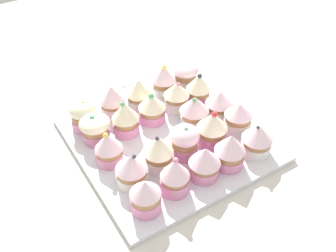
# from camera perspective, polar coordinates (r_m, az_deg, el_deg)

# --- Properties ---
(ground_plane) EXTENTS (1.80, 1.80, 0.03)m
(ground_plane) POSITION_cam_1_polar(r_m,az_deg,el_deg) (0.84, -0.00, -2.94)
(ground_plane) COLOR beige
(baking_tray) EXTENTS (0.37, 0.37, 0.01)m
(baking_tray) POSITION_cam_1_polar(r_m,az_deg,el_deg) (0.82, -0.00, -1.89)
(baking_tray) COLOR silver
(baking_tray) RESTS_ON ground_plane
(cupcake_0) EXTENTS (0.06, 0.06, 0.07)m
(cupcake_0) POSITION_cam_1_polar(r_m,az_deg,el_deg) (0.78, 13.00, -1.83)
(cupcake_0) COLOR white
(cupcake_0) RESTS_ON baking_tray
(cupcake_1) EXTENTS (0.06, 0.06, 0.07)m
(cupcake_1) POSITION_cam_1_polar(r_m,az_deg,el_deg) (0.83, 10.27, 1.28)
(cupcake_1) COLOR white
(cupcake_1) RESTS_ON baking_tray
(cupcake_2) EXTENTS (0.06, 0.06, 0.07)m
(cupcake_2) POSITION_cam_1_polar(r_m,az_deg,el_deg) (0.86, 7.43, 3.40)
(cupcake_2) COLOR white
(cupcake_2) RESTS_ON baking_tray
(cupcake_3) EXTENTS (0.06, 0.06, 0.08)m
(cupcake_3) POSITION_cam_1_polar(r_m,az_deg,el_deg) (0.89, 4.48, 5.61)
(cupcake_3) COLOR pink
(cupcake_3) RESTS_ON baking_tray
(cupcake_4) EXTENTS (0.06, 0.06, 0.06)m
(cupcake_4) POSITION_cam_1_polar(r_m,az_deg,el_deg) (0.95, 2.57, 7.60)
(cupcake_4) COLOR white
(cupcake_4) RESTS_ON baking_tray
(cupcake_5) EXTENTS (0.06, 0.06, 0.08)m
(cupcake_5) POSITION_cam_1_polar(r_m,az_deg,el_deg) (0.75, 9.09, -3.52)
(cupcake_5) COLOR pink
(cupcake_5) RESTS_ON baking_tray
(cupcake_6) EXTENTS (0.06, 0.06, 0.08)m
(cupcake_6) POSITION_cam_1_polar(r_m,az_deg,el_deg) (0.78, 6.49, -0.30)
(cupcake_6) COLOR pink
(cupcake_6) RESTS_ON baking_tray
(cupcake_7) EXTENTS (0.06, 0.06, 0.08)m
(cupcake_7) POSITION_cam_1_polar(r_m,az_deg,el_deg) (0.83, 3.89, 2.34)
(cupcake_7) COLOR white
(cupcake_7) RESTS_ON baking_tray
(cupcake_8) EXTENTS (0.06, 0.06, 0.07)m
(cupcake_8) POSITION_cam_1_polar(r_m,az_deg,el_deg) (0.87, 1.26, 4.53)
(cupcake_8) COLOR white
(cupcake_8) RESTS_ON baking_tray
(cupcake_9) EXTENTS (0.06, 0.06, 0.08)m
(cupcake_9) POSITION_cam_1_polar(r_m,az_deg,el_deg) (0.92, -0.66, 6.78)
(cupcake_9) COLOR white
(cupcake_9) RESTS_ON baking_tray
(cupcake_10) EXTENTS (0.06, 0.06, 0.07)m
(cupcake_10) POSITION_cam_1_polar(r_m,az_deg,el_deg) (0.72, 5.36, -5.30)
(cupcake_10) COLOR pink
(cupcake_10) RESTS_ON baking_tray
(cupcake_11) EXTENTS (0.06, 0.06, 0.07)m
(cupcake_11) POSITION_cam_1_polar(r_m,az_deg,el_deg) (0.76, 2.39, -2.29)
(cupcake_11) COLOR pink
(cupcake_11) RESTS_ON baking_tray
(cupcake_12) EXTENTS (0.06, 0.06, 0.07)m
(cupcake_12) POSITION_cam_1_polar(r_m,az_deg,el_deg) (0.84, -2.40, 2.70)
(cupcake_12) COLOR pink
(cupcake_12) RESTS_ON baking_tray
(cupcake_13) EXTENTS (0.06, 0.06, 0.07)m
(cupcake_13) POSITION_cam_1_polar(r_m,az_deg,el_deg) (0.88, -4.58, 4.78)
(cupcake_13) COLOR white
(cupcake_13) RESTS_ON baking_tray
(cupcake_14) EXTENTS (0.05, 0.05, 0.08)m
(cupcake_14) POSITION_cam_1_polar(r_m,az_deg,el_deg) (0.69, 1.01, -7.29)
(cupcake_14) COLOR pink
(cupcake_14) RESTS_ON baking_tray
(cupcake_15) EXTENTS (0.06, 0.06, 0.08)m
(cupcake_15) POSITION_cam_1_polar(r_m,az_deg,el_deg) (0.73, -1.39, -3.85)
(cupcake_15) COLOR white
(cupcake_15) RESTS_ON baking_tray
(cupcake_16) EXTENTS (0.06, 0.06, 0.08)m
(cupcake_16) POSITION_cam_1_polar(r_m,az_deg,el_deg) (0.81, -6.30, 1.24)
(cupcake_16) COLOR pink
(cupcake_16) RESTS_ON baking_tray
(cupcake_17) EXTENTS (0.06, 0.06, 0.07)m
(cupcake_17) POSITION_cam_1_polar(r_m,az_deg,el_deg) (0.86, -8.18, 3.81)
(cupcake_17) COLOR white
(cupcake_17) RESTS_ON baking_tray
(cupcake_18) EXTENTS (0.05, 0.05, 0.07)m
(cupcake_18) POSITION_cam_1_polar(r_m,az_deg,el_deg) (0.67, -3.35, -10.16)
(cupcake_18) COLOR pink
(cupcake_18) RESTS_ON baking_tray
(cupcake_19) EXTENTS (0.06, 0.06, 0.07)m
(cupcake_19) POSITION_cam_1_polar(r_m,az_deg,el_deg) (0.71, -5.41, -6.38)
(cupcake_19) COLOR white
(cupcake_19) RESTS_ON baking_tray
(cupcake_20) EXTENTS (0.05, 0.05, 0.08)m
(cupcake_20) POSITION_cam_1_polar(r_m,az_deg,el_deg) (0.75, -8.74, -3.22)
(cupcake_20) COLOR pink
(cupcake_20) RESTS_ON baking_tray
(cupcake_21) EXTENTS (0.06, 0.06, 0.06)m
(cupcake_21) POSITION_cam_1_polar(r_m,az_deg,el_deg) (0.81, -10.66, -0.28)
(cupcake_21) COLOR pink
(cupcake_21) RESTS_ON baking_tray
(cupcake_22) EXTENTS (0.06, 0.06, 0.07)m
(cupcake_22) POSITION_cam_1_polar(r_m,az_deg,el_deg) (0.84, -12.37, 1.64)
(cupcake_22) COLOR pink
(cupcake_22) RESTS_ON baking_tray
(napkin) EXTENTS (0.12, 0.11, 0.01)m
(napkin) POSITION_cam_1_polar(r_m,az_deg,el_deg) (1.05, -5.68, 8.26)
(napkin) COLOR white
(napkin) RESTS_ON ground_plane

